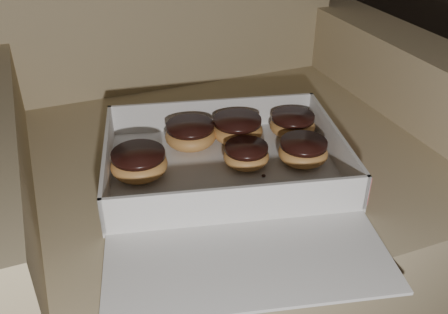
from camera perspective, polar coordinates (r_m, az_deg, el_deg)
armchair at (r=1.06m, az=-0.93°, el=-3.03°), size 0.95×0.80×0.99m
bakery_box at (r=0.82m, az=0.65°, el=-2.37°), size 0.49×0.54×0.07m
donut_a at (r=0.87m, az=9.02°, el=0.67°), size 0.09×0.09×0.04m
donut_b at (r=0.85m, az=2.56°, el=0.25°), size 0.08×0.08×0.04m
donut_c at (r=0.91m, az=-3.85°, el=2.59°), size 0.09×0.09×0.05m
donut_d at (r=0.92m, az=1.54°, el=3.23°), size 0.09×0.09×0.05m
donut_e at (r=0.95m, az=7.83°, el=3.72°), size 0.09×0.09×0.04m
donut_f at (r=0.83m, az=-9.69°, el=-0.71°), size 0.09×0.09×0.05m
crumb_a at (r=0.83m, az=4.55°, el=-2.14°), size 0.01×0.01×0.00m
crumb_b at (r=0.77m, az=-3.84°, el=-5.08°), size 0.01×0.01×0.00m
crumb_c at (r=0.77m, az=1.30°, el=-5.08°), size 0.01×0.01×0.00m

